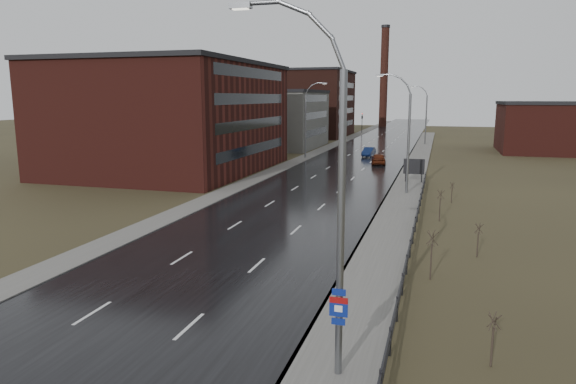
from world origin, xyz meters
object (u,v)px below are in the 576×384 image
Objects in this scene: streetlight_main at (331,199)px; car_far at (379,159)px; billboard at (414,167)px; car_near at (369,152)px.

car_far is (-4.85, 55.60, -5.26)m from streetlight_main.
streetlight_main is at bearing -90.88° from billboard.
billboard is 25.61m from car_near.
streetlight_main is 2.85× the size of car_near.
car_near is 0.90× the size of car_far.
billboard is 0.63× the size of car_near.
streetlight_main is 56.06m from car_far.
car_far is at bearing 94.99° from streetlight_main.
streetlight_main is at bearing -79.35° from car_near.
billboard is (0.63, 40.71, -4.27)m from streetlight_main.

